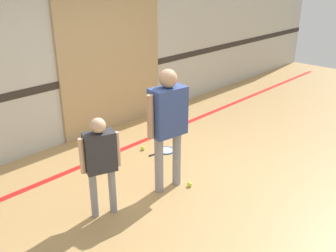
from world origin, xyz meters
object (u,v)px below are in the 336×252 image
person_instructor (168,118)px  person_student_left (100,157)px  tennis_ball_by_spare_racket (143,148)px  racket_spare_on_floor (165,151)px  tennis_ball_near_instructor (190,184)px

person_instructor → person_student_left: size_ratio=1.32×
person_instructor → tennis_ball_by_spare_racket: 1.55m
racket_spare_on_floor → tennis_ball_by_spare_racket: bearing=-43.0°
person_instructor → tennis_ball_by_spare_racket: (0.53, 1.08, -0.98)m
tennis_ball_near_instructor → tennis_ball_by_spare_racket: 1.32m
racket_spare_on_floor → tennis_ball_near_instructor: size_ratio=7.43×
person_instructor → tennis_ball_near_instructor: bearing=-35.9°
racket_spare_on_floor → person_instructor: bearing=56.7°
person_instructor → racket_spare_on_floor: person_instructor is taller
person_instructor → tennis_ball_by_spare_racket: size_ratio=24.81×
person_instructor → person_student_left: (-0.96, 0.14, -0.24)m
person_student_left → tennis_ball_near_instructor: size_ratio=18.85×
person_student_left → racket_spare_on_floor: 1.98m
racket_spare_on_floor → tennis_ball_near_instructor: 1.12m
racket_spare_on_floor → tennis_ball_by_spare_racket: size_ratio=7.43×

